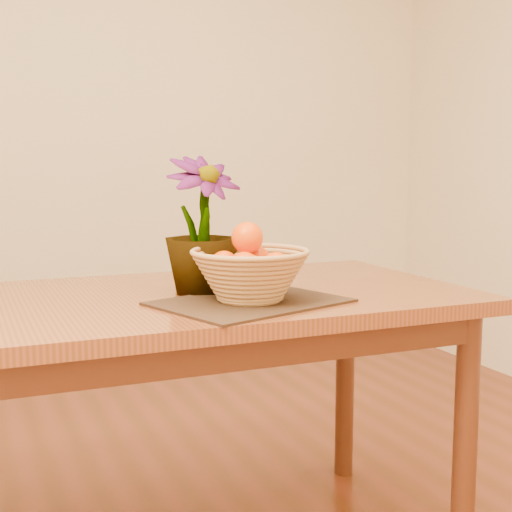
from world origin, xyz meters
name	(u,v)px	position (x,y,z in m)	size (l,w,h in m)	color
wall_back	(80,113)	(0.00, 2.25, 1.35)	(4.00, 0.02, 2.70)	#FFF0C2
table	(206,325)	(0.00, 0.30, 0.66)	(1.40, 0.80, 0.75)	brown
placemat	(250,302)	(0.05, 0.12, 0.75)	(0.44, 0.33, 0.01)	#362313
wicker_basket	(250,277)	(0.05, 0.12, 0.82)	(0.30, 0.30, 0.12)	tan
orange_pile	(249,260)	(0.05, 0.12, 0.86)	(0.18, 0.19, 0.14)	#FC3704
potted_plant	(202,225)	(-0.01, 0.30, 0.93)	(0.20, 0.20, 0.37)	#184513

